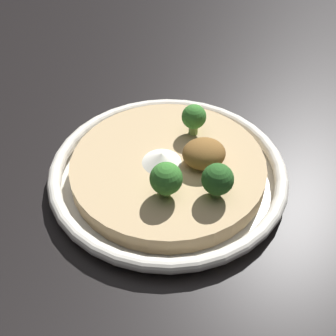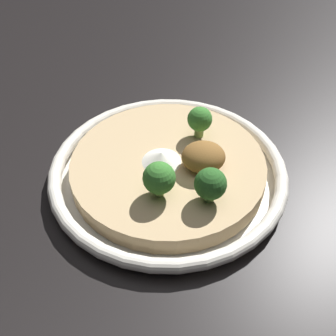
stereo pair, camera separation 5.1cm
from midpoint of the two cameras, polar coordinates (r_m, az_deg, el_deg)
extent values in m
plane|color=black|center=(0.52, -2.79, -1.58)|extent=(6.00, 6.00, 0.00)
cylinder|color=silver|center=(0.52, -2.80, -1.32)|extent=(0.27, 0.27, 0.01)
torus|color=silver|center=(0.51, -2.85, -0.41)|extent=(0.29, 0.29, 0.02)
cylinder|color=tan|center=(0.51, -2.86, -0.14)|extent=(0.23, 0.23, 0.02)
cone|color=white|center=(0.50, -3.88, 1.57)|extent=(0.05, 0.05, 0.01)
ellipsoid|color=brown|center=(0.49, 1.92, 1.84)|extent=(0.05, 0.05, 0.03)
cylinder|color=#759E4C|center=(0.46, -3.44, -3.03)|extent=(0.01, 0.01, 0.02)
sphere|color=#387A2D|center=(0.44, -3.52, -1.60)|extent=(0.04, 0.04, 0.04)
cylinder|color=#759E4C|center=(0.53, 0.74, 5.47)|extent=(0.02, 0.02, 0.02)
sphere|color=#387A2D|center=(0.52, 0.75, 6.86)|extent=(0.03, 0.03, 0.03)
cylinder|color=#668E47|center=(0.46, 3.42, -3.08)|extent=(0.02, 0.02, 0.02)
sphere|color=#285B23|center=(0.44, 3.51, -1.70)|extent=(0.03, 0.03, 0.03)
camera|label=1|loc=(0.03, -92.87, -2.75)|focal=45.00mm
camera|label=2|loc=(0.03, 87.13, 2.75)|focal=45.00mm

